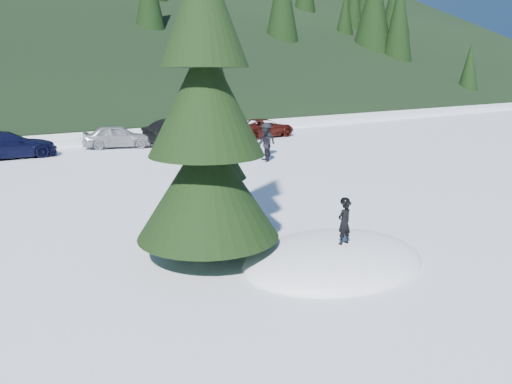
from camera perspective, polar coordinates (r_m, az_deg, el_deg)
ground at (r=11.59m, az=8.82°, el=-7.80°), size 200.00×200.00×0.00m
snow_mound at (r=11.59m, az=8.82°, el=-7.80°), size 4.48×3.52×0.96m
spruce_tall at (r=10.88m, az=-5.76°, el=8.91°), size 3.20×3.20×8.60m
spruce_short at (r=12.73m, az=-5.04°, el=4.06°), size 2.20×2.20×5.37m
child_skier at (r=11.13m, az=10.06°, el=-3.44°), size 0.36×0.24×0.99m
adult_0 at (r=24.06m, az=1.02°, el=5.42°), size 0.86×0.96×1.62m
adult_1 at (r=25.74m, az=-3.17°, el=5.82°), size 0.97×0.66×1.52m
adult_2 at (r=25.71m, az=1.21°, el=6.05°), size 1.15×0.71×1.72m
car_3 at (r=27.87m, az=-26.62°, el=4.83°), size 4.78×2.14×1.36m
car_4 at (r=29.62m, az=-15.52°, el=6.14°), size 4.13×2.87×1.31m
car_5 at (r=30.20m, az=-8.39°, el=6.85°), size 4.81×2.04×1.54m
car_6 at (r=33.44m, az=0.88°, el=7.34°), size 4.50×2.23×1.23m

